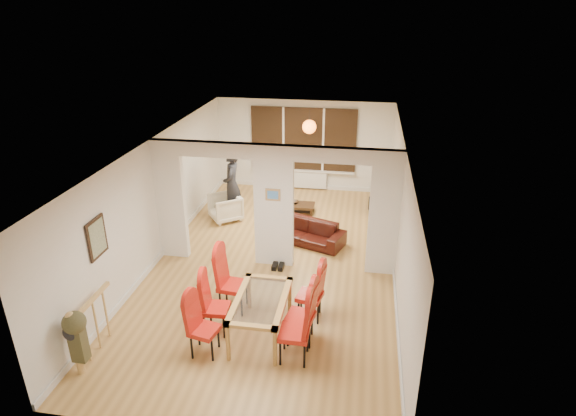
% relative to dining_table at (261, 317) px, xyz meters
% --- Properties ---
extents(floor, '(5.00, 9.00, 0.01)m').
position_rel_dining_table_xyz_m(floor, '(-0.23, 2.37, -0.35)').
color(floor, '#B88A4A').
rests_on(floor, ground).
extents(room_walls, '(5.00, 9.00, 2.60)m').
position_rel_dining_table_xyz_m(room_walls, '(-0.23, 2.37, 0.95)').
color(room_walls, silver).
rests_on(room_walls, floor).
extents(divider_wall, '(5.00, 0.18, 2.60)m').
position_rel_dining_table_xyz_m(divider_wall, '(-0.23, 2.37, 0.95)').
color(divider_wall, white).
rests_on(divider_wall, floor).
extents(bay_window_blinds, '(3.00, 0.08, 1.80)m').
position_rel_dining_table_xyz_m(bay_window_blinds, '(-0.23, 6.81, 1.15)').
color(bay_window_blinds, black).
rests_on(bay_window_blinds, room_walls).
extents(radiator, '(1.40, 0.08, 0.50)m').
position_rel_dining_table_xyz_m(radiator, '(-0.23, 6.77, -0.05)').
color(radiator, white).
rests_on(radiator, floor).
extents(pendant_light, '(0.36, 0.36, 0.36)m').
position_rel_dining_table_xyz_m(pendant_light, '(0.07, 5.67, 1.80)').
color(pendant_light, orange).
rests_on(pendant_light, room_walls).
extents(stair_newel, '(0.40, 1.20, 1.10)m').
position_rel_dining_table_xyz_m(stair_newel, '(-2.48, -0.83, 0.20)').
color(stair_newel, tan).
rests_on(stair_newel, floor).
extents(wall_poster, '(0.04, 0.52, 0.67)m').
position_rel_dining_table_xyz_m(wall_poster, '(-2.70, -0.03, 1.25)').
color(wall_poster, gray).
rests_on(wall_poster, room_walls).
extents(pillar_photo, '(0.30, 0.03, 0.25)m').
position_rel_dining_table_xyz_m(pillar_photo, '(-0.23, 2.27, 1.25)').
color(pillar_photo, '#4C8CD8').
rests_on(pillar_photo, divider_wall).
extents(dining_table, '(0.83, 1.48, 0.70)m').
position_rel_dining_table_xyz_m(dining_table, '(0.00, 0.00, 0.00)').
color(dining_table, '#B38442').
rests_on(dining_table, floor).
extents(dining_chair_la, '(0.49, 0.49, 1.02)m').
position_rel_dining_table_xyz_m(dining_chair_la, '(-0.77, -0.60, 0.16)').
color(dining_chair_la, red).
rests_on(dining_chair_la, floor).
extents(dining_chair_lb, '(0.44, 0.44, 1.05)m').
position_rel_dining_table_xyz_m(dining_chair_lb, '(-0.75, -0.03, 0.17)').
color(dining_chair_lb, red).
rests_on(dining_chair_lb, floor).
extents(dining_chair_lc, '(0.52, 0.52, 1.17)m').
position_rel_dining_table_xyz_m(dining_chair_lc, '(-0.63, 0.61, 0.24)').
color(dining_chair_lc, red).
rests_on(dining_chair_lc, floor).
extents(dining_chair_ra, '(0.45, 0.45, 1.13)m').
position_rel_dining_table_xyz_m(dining_chair_ra, '(0.63, -0.49, 0.22)').
color(dining_chair_ra, red).
rests_on(dining_chair_ra, floor).
extents(dining_chair_rb, '(0.50, 0.50, 1.08)m').
position_rel_dining_table_xyz_m(dining_chair_rb, '(0.66, -0.05, 0.19)').
color(dining_chair_rb, red).
rests_on(dining_chair_rb, floor).
extents(dining_chair_rc, '(0.49, 0.49, 1.04)m').
position_rel_dining_table_xyz_m(dining_chair_rc, '(0.74, 0.59, 0.17)').
color(dining_chair_rc, red).
rests_on(dining_chair_rc, floor).
extents(sofa, '(1.89, 1.25, 0.51)m').
position_rel_dining_table_xyz_m(sofa, '(0.31, 3.44, -0.09)').
color(sofa, black).
rests_on(sofa, floor).
extents(armchair, '(1.01, 1.01, 0.67)m').
position_rel_dining_table_xyz_m(armchair, '(-1.86, 4.32, -0.01)').
color(armchair, silver).
rests_on(armchair, floor).
extents(person, '(0.71, 0.51, 1.82)m').
position_rel_dining_table_xyz_m(person, '(-1.69, 4.43, 0.56)').
color(person, black).
rests_on(person, floor).
extents(television, '(0.93, 0.35, 0.53)m').
position_rel_dining_table_xyz_m(television, '(1.77, 5.63, -0.08)').
color(television, black).
rests_on(television, floor).
extents(coffee_table, '(1.05, 0.63, 0.23)m').
position_rel_dining_table_xyz_m(coffee_table, '(-0.19, 5.08, -0.23)').
color(coffee_table, '#342011').
rests_on(coffee_table, floor).
extents(bottle, '(0.07, 0.07, 0.28)m').
position_rel_dining_table_xyz_m(bottle, '(-0.40, 4.97, 0.02)').
color(bottle, '#143F19').
rests_on(bottle, coffee_table).
extents(bowl, '(0.23, 0.23, 0.06)m').
position_rel_dining_table_xyz_m(bowl, '(-0.24, 5.14, -0.09)').
color(bowl, '#342011').
rests_on(bowl, coffee_table).
extents(shoes, '(0.24, 0.26, 0.10)m').
position_rel_dining_table_xyz_m(shoes, '(-0.11, 2.14, -0.30)').
color(shoes, black).
rests_on(shoes, floor).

